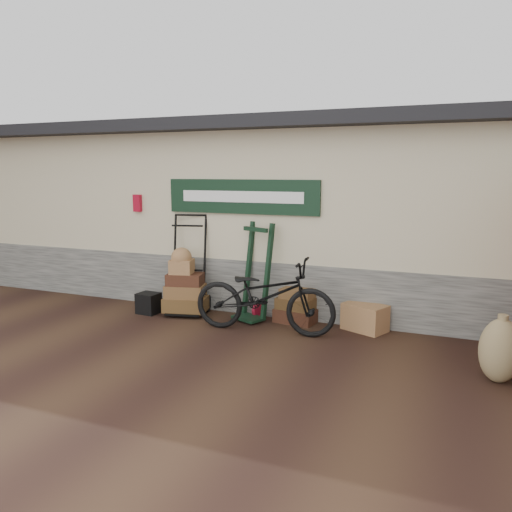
{
  "coord_description": "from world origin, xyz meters",
  "views": [
    {
      "loc": [
        2.93,
        -6.42,
        2.35
      ],
      "look_at": [
        -0.02,
        0.9,
        1.01
      ],
      "focal_mm": 35.0,
      "sensor_mm": 36.0,
      "label": 1
    }
  ],
  "objects_px": {
    "wicker_hamper": "(365,317)",
    "black_trunk": "(149,303)",
    "green_barrow": "(256,272)",
    "suitcase_stack": "(296,305)",
    "porter_trolley": "(188,263)",
    "bicycle": "(264,291)"
  },
  "relations": [
    {
      "from": "black_trunk",
      "to": "bicycle",
      "type": "bearing_deg",
      "value": -5.46
    },
    {
      "from": "green_barrow",
      "to": "wicker_hamper",
      "type": "xyz_separation_m",
      "value": [
        1.73,
        0.08,
        -0.58
      ]
    },
    {
      "from": "suitcase_stack",
      "to": "porter_trolley",
      "type": "bearing_deg",
      "value": -176.42
    },
    {
      "from": "suitcase_stack",
      "to": "bicycle",
      "type": "distance_m",
      "value": 0.78
    },
    {
      "from": "green_barrow",
      "to": "black_trunk",
      "type": "relative_size",
      "value": 4.5
    },
    {
      "from": "suitcase_stack",
      "to": "black_trunk",
      "type": "height_order",
      "value": "suitcase_stack"
    },
    {
      "from": "green_barrow",
      "to": "bicycle",
      "type": "distance_m",
      "value": 0.69
    },
    {
      "from": "porter_trolley",
      "to": "black_trunk",
      "type": "relative_size",
      "value": 4.87
    },
    {
      "from": "green_barrow",
      "to": "wicker_hamper",
      "type": "distance_m",
      "value": 1.83
    },
    {
      "from": "porter_trolley",
      "to": "bicycle",
      "type": "distance_m",
      "value": 1.66
    },
    {
      "from": "green_barrow",
      "to": "black_trunk",
      "type": "distance_m",
      "value": 1.92
    },
    {
      "from": "porter_trolley",
      "to": "suitcase_stack",
      "type": "relative_size",
      "value": 2.69
    },
    {
      "from": "wicker_hamper",
      "to": "black_trunk",
      "type": "xyz_separation_m",
      "value": [
        -3.52,
        -0.44,
        -0.03
      ]
    },
    {
      "from": "porter_trolley",
      "to": "wicker_hamper",
      "type": "distance_m",
      "value": 3.0
    },
    {
      "from": "porter_trolley",
      "to": "green_barrow",
      "type": "relative_size",
      "value": 1.08
    },
    {
      "from": "porter_trolley",
      "to": "suitcase_stack",
      "type": "height_order",
      "value": "porter_trolley"
    },
    {
      "from": "green_barrow",
      "to": "suitcase_stack",
      "type": "relative_size",
      "value": 2.48
    },
    {
      "from": "porter_trolley",
      "to": "bicycle",
      "type": "height_order",
      "value": "porter_trolley"
    },
    {
      "from": "suitcase_stack",
      "to": "wicker_hamper",
      "type": "distance_m",
      "value": 1.09
    },
    {
      "from": "suitcase_stack",
      "to": "black_trunk",
      "type": "bearing_deg",
      "value": -169.89
    },
    {
      "from": "suitcase_stack",
      "to": "bicycle",
      "type": "bearing_deg",
      "value": -113.96
    },
    {
      "from": "green_barrow",
      "to": "wicker_hamper",
      "type": "bearing_deg",
      "value": 25.89
    }
  ]
}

